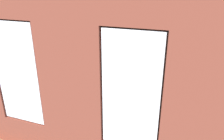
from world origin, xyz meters
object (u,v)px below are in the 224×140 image
Objects in this scene: couch_left at (207,112)px; potted_plant_foreground_right at (73,52)px; potted_plant_mid_room_small at (145,81)px; coffee_table at (119,84)px; papasan_chair at (105,65)px; tv_flatscreen at (44,58)px; couch_by_window at (96,130)px; cup_ceramic at (132,81)px; remote_gray at (115,80)px; potted_plant_by_left_couch at (192,87)px; media_console at (46,75)px; potted_plant_near_tv at (38,74)px; remote_silver at (121,84)px; potted_plant_corner_near_left at (210,70)px; table_plant_small at (106,78)px; candle_jar at (119,81)px.

couch_left is 5.92m from potted_plant_foreground_right.
coffee_table is at bearing 28.46° from potted_plant_mid_room_small.
tv_flatscreen is at bearing 32.70° from papasan_chair.
couch_by_window is 25.31× the size of cup_ceramic.
remote_gray is at bearing 3.74° from cup_ceramic.
couch_by_window is at bearing 79.38° from potted_plant_mid_room_small.
couch_left is 3.81× the size of potted_plant_by_left_couch.
media_console is at bearing 32.76° from papasan_chair.
potted_plant_near_tv reaches higher than couch_left.
tv_flatscreen is at bearing -90.00° from media_console.
remote_silver is 3.31m from potted_plant_corner_near_left.
potted_plant_foreground_right is at bearing -84.64° from potted_plant_near_tv.
couch_left is 5.73m from media_console.
couch_left is 3.22m from table_plant_small.
tv_flatscreen is 2.35m from papasan_chair.
potted_plant_near_tv is (2.65, -1.44, 0.45)m from couch_by_window.
tv_flatscreen reaches higher than media_console.
potted_plant_mid_room_small is at bearing -151.54° from candle_jar.
cup_ceramic is 2.93m from potted_plant_corner_near_left.
media_console is 1.13× the size of potted_plant_corner_near_left.
coffee_table is at bearing -156.77° from potted_plant_near_tv.
coffee_table is at bearing 178.80° from media_console.
remote_silver is 0.13× the size of media_console.
couch_by_window is at bearing -60.08° from couch_left.
papasan_chair is (-1.94, -1.25, -0.44)m from tv_flatscreen.
media_console is at bearing 15.82° from potted_plant_corner_near_left.
coffee_table is at bearing 18.41° from cup_ceramic.
papasan_chair is (0.84, -1.22, 0.02)m from remote_gray.
remote_gray is at bearing -140.57° from table_plant_small.
potted_plant_corner_near_left reaches higher than potted_plant_by_left_couch.
couch_by_window is 1.45× the size of coffee_table.
couch_left is at bearing -145.84° from couch_by_window.
potted_plant_near_tv is at bearing -28.46° from couch_by_window.
cup_ceramic is at bearing -93.39° from couch_by_window.
tv_flatscreen is at bearing -1.25° from candle_jar.
couch_left is at bearing 163.56° from candle_jar.
potted_plant_by_left_couch is (0.55, 1.09, -0.26)m from potted_plant_corner_near_left.
remote_gray is at bearing 18.98° from potted_plant_mid_room_small.
papasan_chair is at bearing -52.15° from coffee_table.
couch_by_window is at bearing 151.54° from potted_plant_near_tv.
candle_jar is (2.70, -0.80, 0.14)m from couch_left.
candle_jar is at bearing 28.46° from potted_plant_mid_room_small.
potted_plant_mid_room_small is at bearing 31.79° from potted_plant_corner_near_left.
papasan_chair reaches higher than coffee_table.
coffee_table is at bearing 89.98° from remote_silver.
couch_by_window reaches higher than potted_plant_mid_room_small.
couch_left is 3.02m from remote_gray.
potted_plant_by_left_couch is at bearing -160.70° from potted_plant_near_tv.
couch_by_window reaches higher than table_plant_small.
coffee_table is at bearing 127.85° from papasan_chair.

